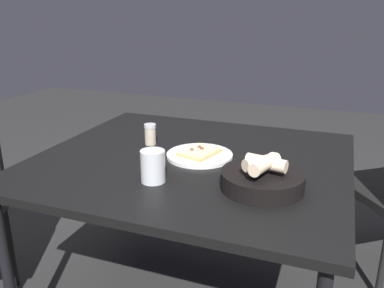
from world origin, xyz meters
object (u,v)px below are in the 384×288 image
at_px(beer_glass, 153,168).
at_px(bread_basket, 263,178).
at_px(pizza_plate, 200,155).
at_px(dining_table, 192,169).
at_px(pepper_shaker, 150,135).

bearing_deg(beer_glass, bread_basket, -78.95).
xyz_separation_m(bread_basket, beer_glass, (-0.07, 0.36, 0.01)).
distance_m(pizza_plate, bread_basket, 0.35).
bearing_deg(beer_glass, dining_table, -9.25).
distance_m(dining_table, pepper_shaker, 0.26).
bearing_deg(pizza_plate, bread_basket, -125.25).
bearing_deg(dining_table, bread_basket, -121.11).
bearing_deg(pizza_plate, dining_table, 116.50).
relative_size(dining_table, bread_basket, 4.41).
bearing_deg(pizza_plate, pepper_shaker, 73.72).
height_order(dining_table, bread_basket, bread_basket).
height_order(dining_table, pepper_shaker, pepper_shaker).
bearing_deg(bread_basket, pizza_plate, 54.75).
xyz_separation_m(dining_table, pizza_plate, (0.01, -0.03, 0.06)).
xyz_separation_m(pizza_plate, beer_glass, (-0.27, 0.07, 0.04)).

